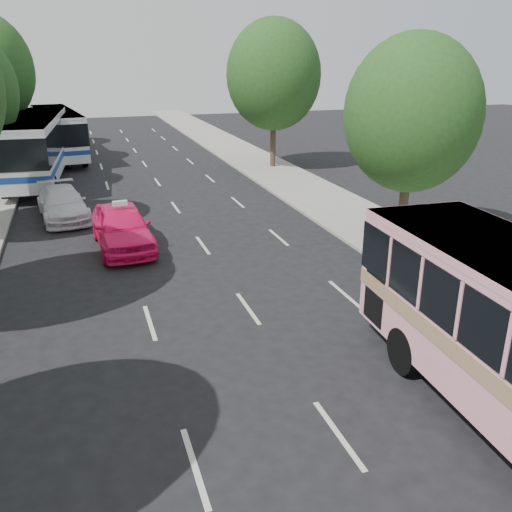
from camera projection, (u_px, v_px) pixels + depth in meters
name	position (u px, v px, depth m)	size (l,w,h in m)	color
ground	(259.00, 388.00, 12.23)	(120.00, 120.00, 0.00)	black
sidewalk_right	(287.00, 180.00, 32.51)	(4.00, 90.00, 0.12)	#9E998E
tree_right_near	(415.00, 109.00, 20.06)	(5.10, 5.10, 7.95)	#38281E
tree_right_far	(275.00, 71.00, 34.08)	(6.00, 6.00, 9.35)	#38281E
pink_taxi	(122.00, 227.00, 20.85)	(2.02, 5.01, 1.71)	#FC156A
white_pickup	(62.00, 204.00, 24.73)	(1.97, 4.86, 1.41)	white
tour_coach_front	(35.00, 143.00, 31.66)	(3.61, 12.71, 3.76)	silver
tour_coach_rear	(58.00, 130.00, 38.73)	(3.97, 11.62, 3.41)	white
taxi_roof_sign	(120.00, 203.00, 20.52)	(0.55, 0.18, 0.18)	silver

